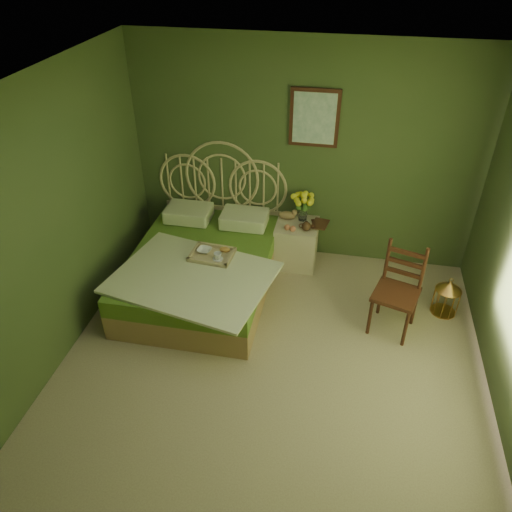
% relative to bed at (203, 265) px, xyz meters
% --- Properties ---
extents(floor, '(4.50, 4.50, 0.00)m').
position_rel_bed_xyz_m(floor, '(0.97, -1.29, -0.30)').
color(floor, tan).
rests_on(floor, ground).
extents(ceiling, '(4.50, 4.50, 0.00)m').
position_rel_bed_xyz_m(ceiling, '(0.97, -1.29, 2.30)').
color(ceiling, silver).
rests_on(ceiling, wall_back).
extents(wall_back, '(4.00, 0.00, 4.00)m').
position_rel_bed_xyz_m(wall_back, '(0.97, 0.96, 1.00)').
color(wall_back, '#48582E').
rests_on(wall_back, floor).
extents(wall_left, '(0.00, 4.50, 4.50)m').
position_rel_bed_xyz_m(wall_left, '(-1.03, -1.29, 1.00)').
color(wall_left, '#48582E').
rests_on(wall_left, floor).
extents(wall_art, '(0.54, 0.04, 0.64)m').
position_rel_bed_xyz_m(wall_art, '(1.07, 0.93, 1.45)').
color(wall_art, '#3B1D10').
rests_on(wall_art, wall_back).
extents(bed, '(1.76, 2.23, 1.38)m').
position_rel_bed_xyz_m(bed, '(0.00, 0.00, 0.00)').
color(bed, '#9F7B4F').
rests_on(bed, floor).
extents(nightstand, '(0.49, 0.50, 0.97)m').
position_rel_bed_xyz_m(nightstand, '(0.98, 0.70, 0.05)').
color(nightstand, beige).
rests_on(nightstand, floor).
extents(chair, '(0.53, 0.53, 0.95)m').
position_rel_bed_xyz_m(chair, '(2.09, -0.23, 0.23)').
color(chair, '#3B1D10').
rests_on(chair, floor).
extents(birdcage, '(0.27, 0.27, 0.41)m').
position_rel_bed_xyz_m(birdcage, '(2.67, 0.07, -0.10)').
color(birdcage, '#C5843F').
rests_on(birdcage, floor).
extents(book_lower, '(0.20, 0.24, 0.02)m').
position_rel_bed_xyz_m(book_lower, '(1.15, 0.71, 0.25)').
color(book_lower, '#381E0F').
rests_on(book_lower, nightstand).
extents(book_upper, '(0.22, 0.27, 0.02)m').
position_rel_bed_xyz_m(book_upper, '(1.15, 0.71, 0.27)').
color(book_upper, '#472819').
rests_on(book_upper, nightstand).
extents(cereal_bowl, '(0.17, 0.17, 0.04)m').
position_rel_bed_xyz_m(cereal_bowl, '(0.05, -0.07, 0.25)').
color(cereal_bowl, white).
rests_on(cereal_bowl, bed).
extents(coffee_cup, '(0.11, 0.11, 0.08)m').
position_rel_bed_xyz_m(coffee_cup, '(0.23, -0.18, 0.27)').
color(coffee_cup, white).
rests_on(coffee_cup, bed).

